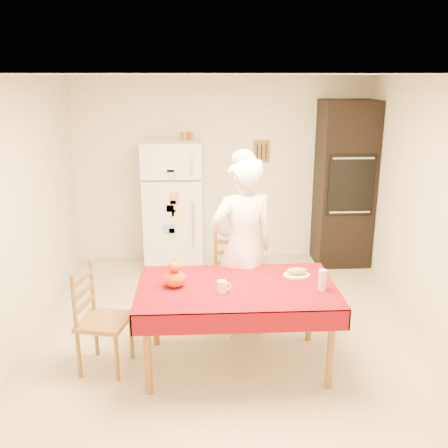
{
  "coord_description": "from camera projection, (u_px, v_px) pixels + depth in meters",
  "views": [
    {
      "loc": [
        -0.32,
        -4.51,
        2.49
      ],
      "look_at": [
        -0.07,
        0.2,
        1.08
      ],
      "focal_mm": 40.0,
      "sensor_mm": 36.0,
      "label": 1
    }
  ],
  "objects": [
    {
      "name": "chair_left",
      "position": [
        97.0,
        315.0,
        4.31
      ],
      "size": [
        0.48,
        0.5,
        0.95
      ],
      "rotation": [
        0.0,
        0.0,
        1.35
      ],
      "color": "brown",
      "rests_on": "floor"
    },
    {
      "name": "floor",
      "position": [
        232.0,
        332.0,
        5.05
      ],
      "size": [
        4.5,
        4.5,
        0.0
      ],
      "primitive_type": "plane",
      "color": "#C3AF8C",
      "rests_on": "ground"
    },
    {
      "name": "seated_woman",
      "position": [
        242.0,
        249.0,
        4.76
      ],
      "size": [
        0.75,
        0.61,
        1.8
      ],
      "primitive_type": "imported",
      "rotation": [
        0.0,
        0.0,
        3.45
      ],
      "color": "white",
      "rests_on": "floor"
    },
    {
      "name": "oven_cabinet",
      "position": [
        344.0,
        184.0,
        6.66
      ],
      "size": [
        0.7,
        0.62,
        2.2
      ],
      "color": "black",
      "rests_on": "floor"
    },
    {
      "name": "room_shell",
      "position": [
        233.0,
        174.0,
        4.59
      ],
      "size": [
        4.02,
        4.52,
        2.51
      ],
      "color": "white",
      "rests_on": "ground"
    },
    {
      "name": "pumpkin_lower",
      "position": [
        175.0,
        279.0,
        4.24
      ],
      "size": [
        0.19,
        0.19,
        0.14
      ],
      "primitive_type": "ellipsoid",
      "color": "#EB3B05",
      "rests_on": "dining_table"
    },
    {
      "name": "coffee_mug",
      "position": [
        222.0,
        287.0,
        4.13
      ],
      "size": [
        0.08,
        0.08,
        0.1
      ],
      "primitive_type": "cylinder",
      "color": "white",
      "rests_on": "dining_table"
    },
    {
      "name": "spice_jar_mid",
      "position": [
        187.0,
        136.0,
        6.37
      ],
      "size": [
        0.05,
        0.05,
        0.1
      ],
      "primitive_type": "cylinder",
      "color": "brown",
      "rests_on": "refrigerator"
    },
    {
      "name": "refrigerator",
      "position": [
        173.0,
        205.0,
        6.57
      ],
      "size": [
        0.75,
        0.74,
        1.7
      ],
      "color": "white",
      "rests_on": "floor"
    },
    {
      "name": "spice_jar_right",
      "position": [
        191.0,
        136.0,
        6.37
      ],
      "size": [
        0.05,
        0.05,
        0.1
      ],
      "primitive_type": "cylinder",
      "color": "brown",
      "rests_on": "refrigerator"
    },
    {
      "name": "bread_plate",
      "position": [
        297.0,
        275.0,
        4.48
      ],
      "size": [
        0.24,
        0.24,
        0.02
      ],
      "primitive_type": "cylinder",
      "color": "white",
      "rests_on": "dining_table"
    },
    {
      "name": "wine_glass",
      "position": [
        322.0,
        280.0,
        4.18
      ],
      "size": [
        0.07,
        0.07,
        0.18
      ],
      "primitive_type": "cylinder",
      "color": "silver",
      "rests_on": "dining_table"
    },
    {
      "name": "bread_loaf",
      "position": [
        297.0,
        271.0,
        4.46
      ],
      "size": [
        0.18,
        0.1,
        0.06
      ],
      "primitive_type": "ellipsoid",
      "color": "#9C794C",
      "rests_on": "bread_plate"
    },
    {
      "name": "pumpkin_upper",
      "position": [
        175.0,
        266.0,
        4.21
      ],
      "size": [
        0.12,
        0.12,
        0.09
      ],
      "primitive_type": "ellipsoid",
      "color": "#DE4505",
      "rests_on": "pumpkin_lower"
    },
    {
      "name": "spice_jar_left",
      "position": [
        182.0,
        136.0,
        6.37
      ],
      "size": [
        0.05,
        0.05,
        0.1
      ],
      "primitive_type": "cylinder",
      "color": "brown",
      "rests_on": "refrigerator"
    },
    {
      "name": "dining_table",
      "position": [
        237.0,
        293.0,
        4.29
      ],
      "size": [
        1.7,
        1.0,
        0.76
      ],
      "color": "brown",
      "rests_on": "floor"
    },
    {
      "name": "chair_far",
      "position": [
        231.0,
        276.0,
        5.14
      ],
      "size": [
        0.49,
        0.48,
        0.95
      ],
      "rotation": [
        0.0,
        0.0,
        -0.2
      ],
      "color": "brown",
      "rests_on": "floor"
    }
  ]
}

